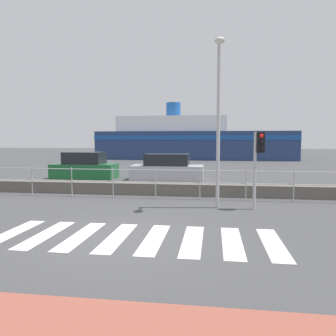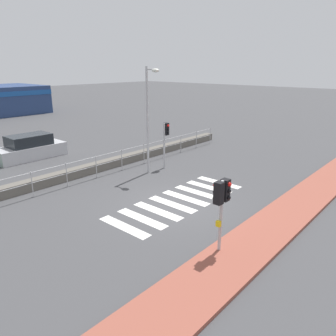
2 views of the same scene
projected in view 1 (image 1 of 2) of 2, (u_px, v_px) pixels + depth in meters
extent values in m
plane|color=#424244|center=(117.00, 237.00, 7.79)|extent=(160.00, 160.00, 0.00)
cube|color=silver|center=(12.00, 233.00, 8.17)|extent=(0.45, 2.40, 0.01)
cube|color=silver|center=(46.00, 234.00, 8.04)|extent=(0.45, 2.40, 0.01)
cube|color=silver|center=(81.00, 236.00, 7.92)|extent=(0.45, 2.40, 0.01)
cube|color=silver|center=(117.00, 237.00, 7.80)|extent=(0.45, 2.40, 0.01)
cube|color=silver|center=(154.00, 239.00, 7.67)|extent=(0.45, 2.40, 0.01)
cube|color=silver|center=(192.00, 240.00, 7.55)|extent=(0.45, 2.40, 0.01)
cube|color=silver|center=(232.00, 242.00, 7.42)|extent=(0.45, 2.40, 0.01)
cube|color=silver|center=(273.00, 244.00, 7.30)|extent=(0.45, 2.40, 0.01)
cube|color=#605B54|center=(159.00, 189.00, 13.77)|extent=(23.21, 0.55, 0.50)
cylinder|color=#B2B2B5|center=(156.00, 170.00, 12.83)|extent=(20.89, 0.03, 0.03)
cylinder|color=#B2B2B5|center=(156.00, 182.00, 12.88)|extent=(20.89, 0.03, 0.03)
cylinder|color=#B2B2B5|center=(32.00, 181.00, 13.60)|extent=(0.04, 0.04, 1.19)
cylinder|color=#B2B2B5|center=(72.00, 182.00, 13.36)|extent=(0.04, 0.04, 1.19)
cylinder|color=#B2B2B5|center=(113.00, 183.00, 13.12)|extent=(0.04, 0.04, 1.19)
cylinder|color=#B2B2B5|center=(156.00, 184.00, 12.88)|extent=(0.04, 0.04, 1.19)
cylinder|color=#B2B2B5|center=(200.00, 184.00, 12.64)|extent=(0.04, 0.04, 1.19)
cylinder|color=#B2B2B5|center=(246.00, 185.00, 12.40)|extent=(0.04, 0.04, 1.19)
cylinder|color=#B2B2B5|center=(294.00, 186.00, 12.16)|extent=(0.04, 0.04, 1.19)
cylinder|color=#B2B2B5|center=(255.00, 171.00, 10.83)|extent=(0.10, 0.10, 2.57)
cube|color=black|center=(261.00, 142.00, 10.73)|extent=(0.24, 0.24, 0.68)
sphere|color=red|center=(261.00, 136.00, 10.57)|extent=(0.13, 0.13, 0.13)
sphere|color=black|center=(261.00, 142.00, 10.59)|extent=(0.13, 0.13, 0.13)
sphere|color=black|center=(261.00, 149.00, 10.61)|extent=(0.13, 0.13, 0.13)
cylinder|color=#B2B2B5|center=(218.00, 126.00, 10.95)|extent=(0.12, 0.12, 5.59)
cylinder|color=#B2B2B5|center=(220.00, 42.00, 10.42)|extent=(0.07, 0.61, 0.07)
ellipsoid|color=silver|center=(220.00, 40.00, 10.13)|extent=(0.32, 0.42, 0.19)
cube|color=navy|center=(195.00, 145.00, 40.73)|extent=(23.08, 8.33, 3.29)
cube|color=white|center=(173.00, 125.00, 40.89)|extent=(12.92, 6.66, 1.81)
cube|color=#194C99|center=(193.00, 138.00, 36.52)|extent=(23.08, 0.08, 0.53)
cylinder|color=#194C99|center=(173.00, 110.00, 40.73)|extent=(1.80, 1.80, 1.80)
cube|color=#1E6633|center=(85.00, 171.00, 19.81)|extent=(3.81, 1.74, 0.87)
cube|color=#1E2328|center=(84.00, 158.00, 19.74)|extent=(2.28, 1.53, 0.71)
cube|color=#BCBCC1|center=(167.00, 172.00, 19.11)|extent=(4.19, 1.77, 0.83)
cube|color=#1E2328|center=(167.00, 160.00, 19.05)|extent=(2.51, 1.56, 0.68)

